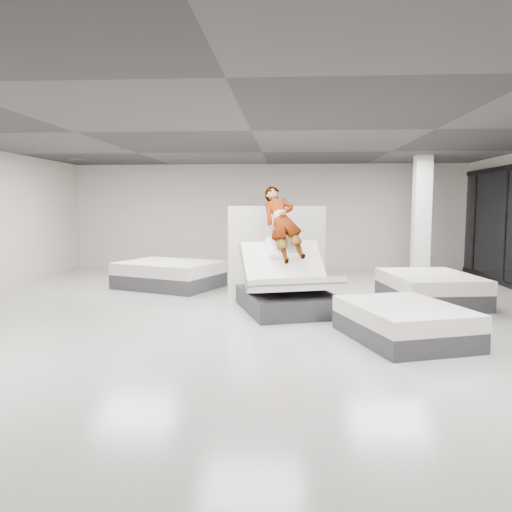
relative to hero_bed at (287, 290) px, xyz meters
name	(u,v)px	position (x,y,z in m)	size (l,w,h in m)	color
room	(252,227)	(-0.61, -0.76, 1.20)	(14.00, 14.04, 3.20)	beige
hero_bed	(287,290)	(0.00, 0.00, 0.00)	(2.08, 2.42, 1.36)	#313136
person	(282,240)	(-0.10, 0.32, 0.90)	(0.61, 0.40, 1.67)	slate
remote	(299,252)	(0.21, 0.05, 0.70)	(0.05, 0.14, 0.03)	black
divider_panel	(277,251)	(-0.22, 1.48, 0.57)	(2.14, 0.10, 1.95)	silver
flat_bed_right_far	(430,288)	(2.87, 0.96, -0.11)	(1.87, 2.32, 0.58)	#313136
flat_bed_right_near	(404,322)	(1.71, -1.89, -0.14)	(1.96, 2.26, 0.53)	#313136
flat_bed_left_far	(169,275)	(-2.82, 2.46, -0.10)	(2.71, 2.41, 0.61)	#313136
column	(421,219)	(3.39, 3.74, 1.20)	(0.40, 0.40, 3.20)	white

